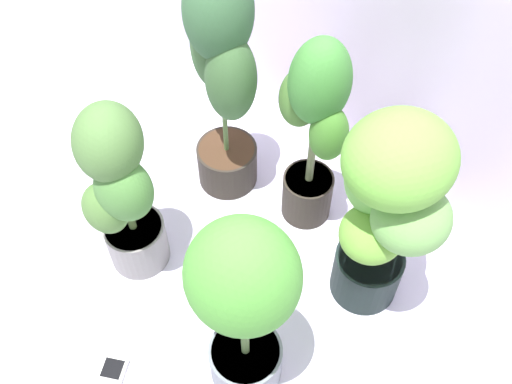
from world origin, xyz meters
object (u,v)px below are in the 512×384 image
(potted_plant_back_right, at_px, (387,203))
(potted_plant_back_center, at_px, (313,125))
(potted_plant_front_right, at_px, (239,294))
(hygrometer_box, at_px, (113,370))
(potted_plant_back_left, at_px, (222,72))
(potted_plant_front_left, at_px, (119,188))

(potted_plant_back_right, distance_m, potted_plant_back_center, 0.40)
(potted_plant_front_right, relative_size, hygrometer_box, 7.19)
(potted_plant_front_right, relative_size, potted_plant_back_center, 0.95)
(potted_plant_back_center, bearing_deg, potted_plant_front_right, -68.56)
(hygrometer_box, bearing_deg, potted_plant_back_left, 78.02)
(potted_plant_front_right, bearing_deg, potted_plant_back_right, 75.18)
(potted_plant_back_right, relative_size, hygrometer_box, 7.58)
(potted_plant_back_right, relative_size, potted_plant_front_right, 1.05)
(potted_plant_front_right, distance_m, hygrometer_box, 0.64)
(potted_plant_back_right, bearing_deg, potted_plant_back_left, 176.44)
(potted_plant_back_right, relative_size, potted_plant_back_center, 1.00)
(potted_plant_front_left, relative_size, potted_plant_back_right, 0.91)
(potted_plant_front_right, distance_m, potted_plant_back_center, 0.66)
(potted_plant_front_right, xyz_separation_m, potted_plant_back_center, (-0.24, 0.62, -0.02))
(potted_plant_back_left, xyz_separation_m, potted_plant_front_right, (0.57, -0.53, -0.07))
(hygrometer_box, bearing_deg, potted_plant_back_right, 31.68)
(potted_plant_back_right, xyz_separation_m, hygrometer_box, (-0.42, -0.79, -0.50))
(hygrometer_box, bearing_deg, potted_plant_front_right, 15.35)
(potted_plant_back_left, height_order, potted_plant_back_center, potted_plant_back_left)
(potted_plant_back_left, xyz_separation_m, potted_plant_front_left, (0.01, -0.49, -0.14))
(potted_plant_front_left, height_order, potted_plant_back_center, potted_plant_back_center)
(potted_plant_back_left, xyz_separation_m, potted_plant_back_right, (0.69, -0.04, -0.05))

